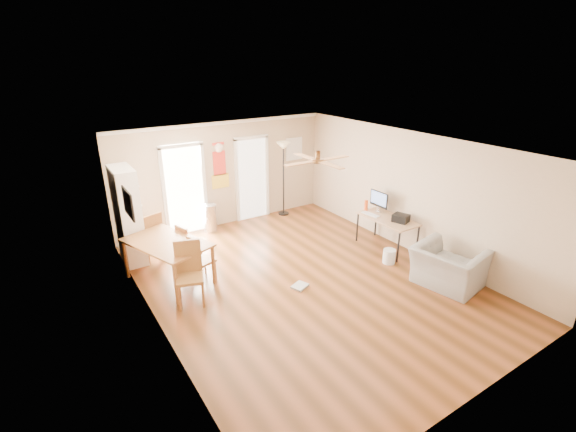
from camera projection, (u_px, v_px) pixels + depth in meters
floor at (305, 281)px, 7.81m from camera, size 7.00×7.00×0.00m
ceiling at (307, 147)px, 6.85m from camera, size 5.50×7.00×0.00m
wall_back at (224, 174)px, 10.06m from camera, size 5.50×0.04×2.60m
wall_front at (485, 315)px, 4.60m from camera, size 5.50×0.04×2.60m
wall_left at (153, 257)px, 5.94m from camera, size 0.04×7.00×2.60m
wall_right at (411, 193)px, 8.72m from camera, size 0.04×7.00×2.60m
crown_molding at (307, 150)px, 6.87m from camera, size 5.50×7.00×0.08m
kitchen_doorway at (185, 191)px, 9.61m from camera, size 0.90×0.10×2.10m
bathroom_doorway at (252, 179)px, 10.52m from camera, size 0.80×0.10×2.10m
wall_decal at (220, 165)px, 9.89m from camera, size 0.46×0.03×1.10m
ac_grille at (294, 149)px, 10.93m from camera, size 0.50×0.04×0.60m
framed_poster at (128, 203)px, 6.90m from camera, size 0.04×0.66×0.48m
ceiling_fan at (318, 161)px, 6.68m from camera, size 1.24×1.24×0.20m
bookshelf at (128, 216)px, 8.28m from camera, size 0.57×0.96×2.01m
dining_table at (169, 261)px, 7.70m from camera, size 1.48×1.88×0.82m
dining_chair_right_a at (190, 245)px, 8.24m from camera, size 0.47×0.47×0.91m
dining_chair_right_b at (203, 258)px, 7.70m from camera, size 0.47×0.47×0.92m
dining_chair_near at (189, 275)px, 6.93m from camera, size 0.58×0.58×1.10m
dining_chair_far at (149, 236)px, 8.50m from camera, size 0.54×0.54×1.04m
trash_can at (210, 218)px, 9.93m from camera, size 0.34×0.34×0.69m
torchiere_lamp at (283, 179)px, 10.76m from camera, size 0.40×0.40×1.98m
computer_desk at (386, 233)px, 9.04m from camera, size 0.67×1.33×0.71m
imac at (379, 202)px, 9.19m from camera, size 0.23×0.52×0.48m
keyboard at (371, 214)px, 9.11m from camera, size 0.18×0.45×0.02m
printer at (401, 218)px, 8.70m from camera, size 0.36×0.39×0.16m
orange_bottle at (366, 205)px, 9.32m from camera, size 0.10×0.10×0.24m
wastebasket_a at (389, 256)px, 8.45m from camera, size 0.27×0.27×0.30m
floor_cloth at (300, 286)px, 7.60m from camera, size 0.36×0.32×0.04m
armchair at (448, 267)px, 7.54m from camera, size 1.21×1.33×0.76m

